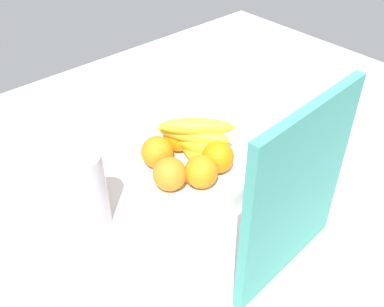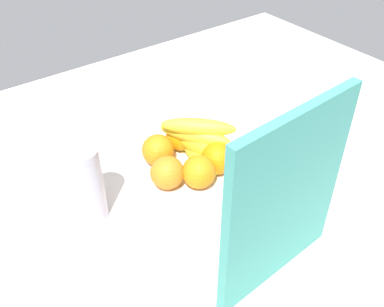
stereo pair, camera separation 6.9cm
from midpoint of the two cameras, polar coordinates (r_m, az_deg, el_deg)
ground_plane at (r=106.41cm, az=-1.35°, el=-3.97°), size 180.00×140.00×3.00cm
fruit_bowl at (r=102.64cm, az=-1.93°, el=-2.90°), size 26.62×26.62×4.93cm
orange_front_left at (r=94.21cm, az=-0.89°, el=-2.39°), size 7.32×7.32×7.32cm
orange_front_right at (r=98.11cm, az=1.33°, el=-0.49°), size 7.32×7.32×7.32cm
orange_center at (r=102.56cm, az=-0.01°, el=1.46°), size 7.32×7.32×7.32cm
orange_back_left at (r=104.64cm, az=-3.69°, el=2.21°), size 7.32×7.32×7.32cm
orange_back_right at (r=100.12cm, az=-6.48°, el=0.14°), size 7.32×7.32×7.32cm
orange_top_stack at (r=93.94cm, az=-4.99°, el=-2.70°), size 7.32×7.32×7.32cm
banana_bunch at (r=100.41cm, az=-1.54°, el=1.70°), size 15.05×18.59×10.60cm
cutting_board at (r=76.30cm, az=10.75°, el=-5.37°), size 28.06×3.59×36.00cm
thermos_tumbler at (r=92.55cm, az=-15.32°, el=-4.69°), size 7.59×7.59×17.73cm
jar_lid at (r=100.55cm, az=-16.51°, el=-7.15°), size 6.03×6.03×1.72cm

